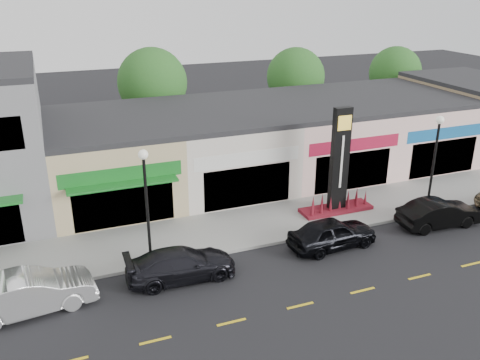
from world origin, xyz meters
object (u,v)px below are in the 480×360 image
(lamp_east_near, at_px, (435,154))
(pylon_sign, at_px, (338,176))
(lamp_west_near, at_px, (146,195))
(car_white_van, at_px, (30,293))
(car_dark_sedan, at_px, (181,264))
(car_black_sedan, at_px, (332,233))
(car_black_conv, at_px, (439,213))

(lamp_east_near, relative_size, pylon_sign, 0.91)
(pylon_sign, bearing_deg, lamp_west_near, -171.23)
(car_white_van, height_order, car_dark_sedan, car_white_van)
(car_white_van, bearing_deg, car_dark_sedan, -95.92)
(car_black_sedan, bearing_deg, car_dark_sedan, 86.73)
(car_dark_sedan, xyz_separation_m, car_black_conv, (14.25, 0.02, 0.04))
(pylon_sign, xyz_separation_m, car_white_van, (-16.22, -3.60, -1.44))
(lamp_east_near, bearing_deg, car_dark_sedan, -173.35)
(lamp_east_near, relative_size, car_white_van, 1.08)
(lamp_east_near, height_order, car_black_conv, lamp_east_near)
(lamp_east_near, distance_m, car_dark_sedan, 15.34)
(car_black_sedan, bearing_deg, lamp_east_near, -80.78)
(car_dark_sedan, bearing_deg, lamp_west_near, 31.32)
(car_white_van, distance_m, car_black_conv, 20.49)
(lamp_east_near, height_order, car_white_van, lamp_east_near)
(lamp_west_near, xyz_separation_m, car_black_sedan, (8.71, -1.68, -2.71))
(car_black_sedan, bearing_deg, lamp_west_near, 75.32)
(pylon_sign, bearing_deg, lamp_east_near, -18.75)
(car_black_sedan, bearing_deg, pylon_sign, -37.85)
(lamp_east_near, xyz_separation_m, car_black_conv, (-0.74, -1.72, -2.73))
(lamp_east_near, relative_size, car_black_conv, 1.20)
(lamp_east_near, distance_m, pylon_sign, 5.42)
(car_white_van, xyz_separation_m, car_black_sedan, (13.94, 0.22, -0.07))
(car_white_van, bearing_deg, lamp_east_near, -92.21)
(lamp_west_near, relative_size, car_dark_sedan, 1.12)
(car_dark_sedan, xyz_separation_m, car_black_sedan, (7.71, 0.07, 0.06))
(lamp_west_near, bearing_deg, car_black_sedan, -10.91)
(lamp_west_near, distance_m, lamp_east_near, 16.00)
(pylon_sign, bearing_deg, car_black_sedan, -124.09)
(pylon_sign, bearing_deg, car_black_conv, -38.75)
(car_dark_sedan, bearing_deg, car_black_sedan, -88.18)
(lamp_west_near, bearing_deg, lamp_east_near, 0.00)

